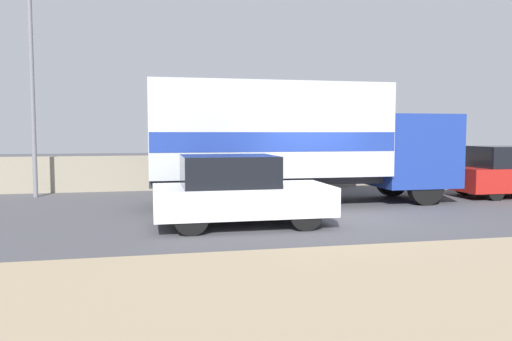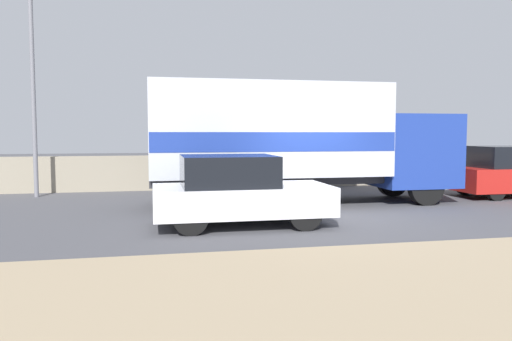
{
  "view_description": "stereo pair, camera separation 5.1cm",
  "coord_description": "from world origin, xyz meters",
  "px_view_note": "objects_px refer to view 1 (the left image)",
  "views": [
    {
      "loc": [
        -4.24,
        -11.85,
        2.07
      ],
      "look_at": [
        -1.61,
        0.46,
        1.11
      ],
      "focal_mm": 35.0,
      "sensor_mm": 36.0,
      "label": 1
    },
    {
      "loc": [
        -4.19,
        -11.86,
        2.07
      ],
      "look_at": [
        -1.61,
        0.46,
        1.11
      ],
      "focal_mm": 35.0,
      "sensor_mm": 36.0,
      "label": 2
    }
  ],
  "objects_px": {
    "car_sedan_second": "(510,172)",
    "box_truck": "(293,138)",
    "street_lamp": "(32,77)",
    "car_hatchback": "(238,191)"
  },
  "relations": [
    {
      "from": "car_sedan_second",
      "to": "box_truck",
      "type": "bearing_deg",
      "value": -178.65
    },
    {
      "from": "street_lamp",
      "to": "box_truck",
      "type": "xyz_separation_m",
      "value": [
        7.63,
        -3.19,
        -1.9
      ]
    },
    {
      "from": "box_truck",
      "to": "car_sedan_second",
      "type": "relative_size",
      "value": 2.25
    },
    {
      "from": "box_truck",
      "to": "car_hatchback",
      "type": "distance_m",
      "value": 3.89
    },
    {
      "from": "street_lamp",
      "to": "car_sedan_second",
      "type": "distance_m",
      "value": 15.59
    },
    {
      "from": "street_lamp",
      "to": "car_hatchback",
      "type": "height_order",
      "value": "street_lamp"
    },
    {
      "from": "car_hatchback",
      "to": "car_sedan_second",
      "type": "height_order",
      "value": "car_sedan_second"
    },
    {
      "from": "box_truck",
      "to": "car_sedan_second",
      "type": "distance_m",
      "value": 7.45
    },
    {
      "from": "box_truck",
      "to": "car_hatchback",
      "type": "xyz_separation_m",
      "value": [
        -2.14,
        -3.05,
        -1.13
      ]
    },
    {
      "from": "car_hatchback",
      "to": "car_sedan_second",
      "type": "relative_size",
      "value": 0.99
    }
  ]
}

